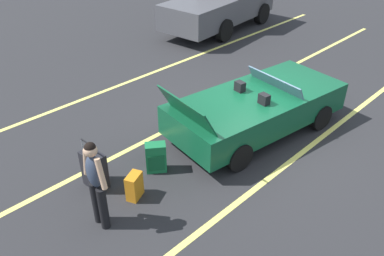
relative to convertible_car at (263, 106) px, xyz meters
The scene contains 9 objects.
ground_plane 0.62m from the convertible_car, behind, with size 80.00×80.00×0.00m, color #28282B.
lot_line_near 1.37m from the convertible_car, 99.11° to the right, with size 18.00×0.12×0.01m, color #EAE066.
lot_line_mid 1.60m from the convertible_car, 97.58° to the left, with size 18.00×0.12×0.01m, color #EAE066.
lot_line_far 4.22m from the convertible_car, 92.69° to the left, with size 18.00×0.12×0.01m, color #EAE066.
convertible_car is the anchor object (origin of this frame).
suitcase_large_black 3.98m from the convertible_car, 165.92° to the left, with size 0.33×0.50×1.05m.
suitcase_medium_bright 2.81m from the convertible_car, 169.36° to the left, with size 0.46×0.43×0.62m.
suitcase_small_carryon 3.56m from the convertible_car, behind, with size 0.39×0.33×0.50m.
traveler_person 4.34m from the convertible_car, behind, with size 0.22×0.60×1.65m.
Camera 1 is at (-6.37, -4.33, 4.88)m, focal length 36.32 mm.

